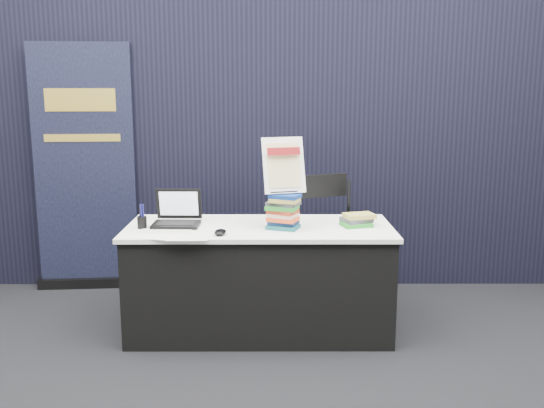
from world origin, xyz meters
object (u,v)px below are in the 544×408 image
at_px(display_table, 259,279).
at_px(stacking_chair, 322,238).
at_px(laptop, 177,217).
at_px(book_stack_tall, 284,211).
at_px(info_sign, 284,166).
at_px(book_stack_short, 358,220).
at_px(pullup_banner, 86,182).

height_order(display_table, stacking_chair, stacking_chair).
height_order(display_table, laptop, laptop).
relative_size(display_table, stacking_chair, 1.76).
relative_size(laptop, book_stack_tall, 1.36).
distance_m(display_table, info_sign, 0.81).
bearing_deg(book_stack_short, stacking_chair, 117.98).
distance_m(display_table, stacking_chair, 0.63).
height_order(book_stack_short, info_sign, info_sign).
distance_m(laptop, stacking_chair, 1.11).
relative_size(book_stack_short, info_sign, 0.63).
xyz_separation_m(display_table, pullup_banner, (-1.46, 0.95, 0.52)).
bearing_deg(laptop, book_stack_short, -0.51).
bearing_deg(laptop, info_sign, -5.03).
height_order(display_table, book_stack_tall, book_stack_tall).
relative_size(display_table, book_stack_tall, 7.69).
bearing_deg(book_stack_tall, display_table, 155.31).
bearing_deg(info_sign, book_stack_short, -11.30).
xyz_separation_m(book_stack_tall, info_sign, (0.00, 0.03, 0.30)).
xyz_separation_m(laptop, book_stack_short, (1.23, -0.04, -0.01)).
height_order(book_stack_tall, info_sign, info_sign).
distance_m(info_sign, stacking_chair, 0.80).
height_order(laptop, stacking_chair, stacking_chair).
bearing_deg(laptop, pullup_banner, 135.68).
height_order(book_stack_short, pullup_banner, pullup_banner).
distance_m(laptop, info_sign, 0.82).
bearing_deg(stacking_chair, laptop, 177.36).
height_order(book_stack_tall, book_stack_short, book_stack_tall).
distance_m(display_table, laptop, 0.71).
xyz_separation_m(laptop, pullup_banner, (-0.89, 0.91, 0.09)).
xyz_separation_m(laptop, book_stack_tall, (0.73, -0.11, 0.06)).
xyz_separation_m(book_stack_short, stacking_chair, (-0.21, 0.39, -0.23)).
bearing_deg(display_table, book_stack_short, -0.25).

